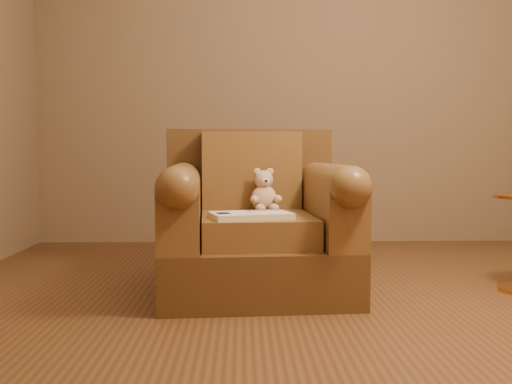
{
  "coord_description": "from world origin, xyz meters",
  "views": [
    {
      "loc": [
        -0.34,
        -2.69,
        0.74
      ],
      "look_at": [
        -0.27,
        0.25,
        0.54
      ],
      "focal_mm": 40.0,
      "sensor_mm": 36.0,
      "label": 1
    }
  ],
  "objects": [
    {
      "name": "floor",
      "position": [
        0.0,
        0.0,
        0.0
      ],
      "size": [
        4.0,
        4.0,
        0.0
      ],
      "primitive_type": "plane",
      "color": "brown",
      "rests_on": "ground"
    },
    {
      "name": "armchair",
      "position": [
        -0.27,
        0.34,
        0.34
      ],
      "size": [
        1.03,
        0.99,
        0.88
      ],
      "rotation": [
        0.0,
        0.0,
        0.07
      ],
      "color": "#54381C",
      "rests_on": "floor"
    },
    {
      "name": "teddy_bear",
      "position": [
        -0.21,
        0.43,
        0.51
      ],
      "size": [
        0.18,
        0.2,
        0.24
      ],
      "rotation": [
        0.0,
        0.0,
        0.17
      ],
      "color": "beige",
      "rests_on": "armchair"
    },
    {
      "name": "guidebook",
      "position": [
        -0.3,
        0.07,
        0.43
      ],
      "size": [
        0.43,
        0.33,
        0.03
      ],
      "rotation": [
        0.0,
        0.0,
        0.28
      ],
      "color": "beige",
      "rests_on": "armchair"
    }
  ]
}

